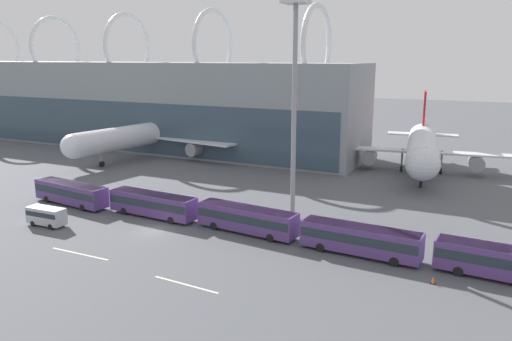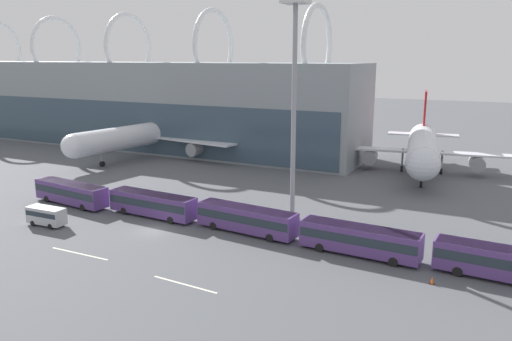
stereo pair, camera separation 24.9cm
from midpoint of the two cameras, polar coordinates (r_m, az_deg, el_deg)
The scene contains 15 objects.
ground_plane at distance 63.76m, azimuth -11.65°, elevation -6.75°, with size 440.00×440.00×0.00m, color #515459.
terminal_building at distance 134.00m, azimuth -17.90°, elevation 7.63°, with size 137.51×19.31×31.47m.
airliner_at_gate_near at distance 111.18m, azimuth -11.51°, elevation 4.23°, with size 41.94×43.58×15.33m.
airliner_at_gate_far at distance 96.35m, azimuth 18.60°, elevation 2.47°, with size 33.85×34.96×14.40m.
shuttle_bus_0 at distance 77.61m, azimuth -20.30°, elevation -2.29°, with size 13.33×4.17×3.23m.
shuttle_bus_1 at distance 68.68m, azimuth -11.64°, elevation -3.66°, with size 13.24×3.46×3.23m.
shuttle_bus_2 at distance 61.21m, azimuth -0.99°, elevation -5.43°, with size 13.30×3.91×3.23m.
shuttle_bus_3 at distance 55.67m, azimuth 11.87°, elevation -7.60°, with size 13.22×3.37×3.23m.
shuttle_bus_4 at distance 54.23m, azimuth 26.78°, elevation -9.32°, with size 13.25×3.51×3.23m.
service_van_foreground at distance 69.23m, azimuth -22.75°, elevation -4.71°, with size 5.27×2.12×2.41m.
floodlight_mast at distance 64.49m, azimuth 4.54°, elevation 11.43°, with size 3.09×3.09×28.27m.
lane_stripe_0 at distance 58.78m, azimuth -19.42°, elevation -8.94°, with size 8.05×0.25×0.01m, color silver.
lane_stripe_1 at distance 49.01m, azimuth -8.00°, elevation -12.77°, with size 7.40×0.25×0.01m, color silver.
lane_stripe_2 at distance 61.11m, azimuth 13.58°, elevation -7.72°, with size 9.39×0.25×0.01m, color silver.
traffic_cone_0 at distance 51.35m, azimuth 19.63°, elevation -11.75°, with size 0.46×0.46×0.73m.
Camera 2 is at (37.81, -46.86, 21.06)m, focal length 35.00 mm.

